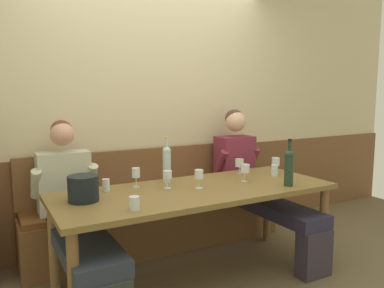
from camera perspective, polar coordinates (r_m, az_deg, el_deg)
ground_plane at (r=3.14m, az=1.83°, el=-20.43°), size 6.80×6.80×0.02m
room_wall_back at (r=3.75m, az=-6.70°, el=6.55°), size 6.80×0.08×2.80m
wood_wainscot_panel at (r=3.84m, az=-6.16°, el=-7.73°), size 6.80×0.03×0.91m
wall_bench at (r=3.70m, az=-4.83°, el=-11.09°), size 2.47×0.42×0.94m
dining_table at (r=2.99m, az=0.66°, el=-8.08°), size 2.17×0.85×0.74m
person_left_seat at (r=2.99m, az=-17.04°, el=-9.78°), size 0.52×1.28×1.25m
person_center_right_seat at (r=3.74m, az=9.29°, el=-5.20°), size 0.47×1.30×1.30m
ice_bucket at (r=2.71m, az=-15.92°, el=-6.40°), size 0.21×0.21×0.18m
wine_bottle_clear_water at (r=3.11m, az=14.27°, el=-3.24°), size 0.07×0.07×0.38m
wine_bottle_green_tall at (r=3.15m, az=-3.78°, el=-2.79°), size 0.07×0.07×0.38m
wine_glass_mid_right at (r=3.21m, az=7.92°, el=-3.76°), size 0.08×0.08×0.14m
wine_glass_by_bottle at (r=2.95m, az=-3.70°, el=-4.73°), size 0.07×0.07×0.14m
wine_glass_left_end at (r=2.95m, az=1.04°, el=-4.71°), size 0.07×0.07×0.15m
wine_glass_center_front at (r=3.02m, az=-8.37°, el=-4.41°), size 0.06×0.06×0.15m
wine_glass_center_rear at (r=3.54m, az=7.09°, el=-2.89°), size 0.08×0.08×0.13m
wine_glass_right_end at (r=3.61m, az=12.38°, el=-2.65°), size 0.07×0.07×0.14m
water_tumbler_right at (r=3.48m, az=12.20°, el=-3.86°), size 0.06×0.06×0.10m
water_tumbler_left at (r=2.94m, az=-12.73°, el=-6.03°), size 0.06×0.06×0.10m
water_tumbler_center at (r=2.46m, az=-8.60°, el=-8.75°), size 0.07×0.07×0.09m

